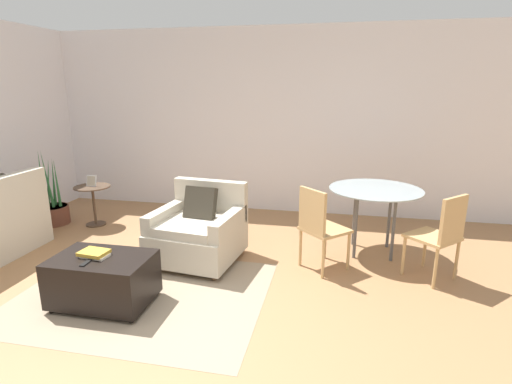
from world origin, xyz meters
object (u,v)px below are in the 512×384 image
ottoman (103,279)px  side_table (93,198)px  armchair (199,231)px  picture_frame (91,181)px  dining_chair_near_left (319,224)px  potted_plant (53,210)px  dining_chair_near_right (441,232)px  dining_table (375,197)px  book_stack (94,254)px  tv_remote_primary (87,262)px

ottoman → side_table: size_ratio=1.52×
armchair → side_table: (-1.84, 0.81, 0.06)m
picture_frame → dining_chair_near_left: bearing=-14.3°
potted_plant → dining_chair_near_right: (4.97, -0.73, 0.32)m
potted_plant → dining_table: size_ratio=1.02×
armchair → potted_plant: 2.57m
ottoman → dining_chair_near_left: (1.84, 1.09, 0.27)m
potted_plant → ottoman: bearing=-43.2°
armchair → dining_chair_near_left: (1.32, 0.01, 0.18)m
potted_plant → dining_chair_near_right: 5.03m
dining_chair_near_right → armchair: bearing=-179.8°
side_table → dining_chair_near_right: dining_chair_near_right is taller
armchair → picture_frame: size_ratio=6.33×
book_stack → dining_chair_near_left: (1.90, 1.09, 0.04)m
ottoman → side_table: (-1.32, 1.89, 0.15)m
ottoman → dining_chair_near_right: dining_chair_near_right is taller
book_stack → dining_table: size_ratio=0.26×
ottoman → dining_chair_near_left: size_ratio=0.95×
side_table → picture_frame: picture_frame is taller
dining_chair_near_left → potted_plant: bearing=169.0°
armchair → dining_chair_near_right: (2.51, 0.01, 0.18)m
book_stack → dining_table: 3.01m
potted_plant → side_table: potted_plant is taller
side_table → dining_chair_near_left: (3.16, -0.81, 0.12)m
ottoman → book_stack: size_ratio=3.20×
armchair → dining_chair_near_right: dining_chair_near_right is taller
potted_plant → side_table: 0.66m
armchair → book_stack: 1.23m
armchair → dining_table: (1.92, 0.60, 0.34)m
armchair → tv_remote_primary: bearing=-115.1°
picture_frame → dining_chair_near_left: size_ratio=0.17×
armchair → dining_chair_near_right: 2.52m
picture_frame → side_table: bearing=-90.0°
potted_plant → side_table: bearing=6.6°
armchair → picture_frame: bearing=156.1°
ottoman → picture_frame: 2.34m
potted_plant → dining_table: (4.37, -0.14, 0.48)m
potted_plant → side_table: (0.62, 0.07, 0.21)m
side_table → picture_frame: bearing=90.0°
armchair → potted_plant: bearing=163.2°
book_stack → ottoman: bearing=-3.0°
dining_chair_near_right → book_stack: bearing=-160.6°
armchair → picture_frame: armchair is taller
book_stack → armchair: bearing=61.8°
tv_remote_primary → picture_frame: bearing=122.1°
armchair → book_stack: size_ratio=3.70×
armchair → side_table: size_ratio=1.76×
book_stack → side_table: side_table is taller
ottoman → tv_remote_primary: (-0.05, -0.13, 0.21)m
picture_frame → dining_table: (3.75, -0.21, 0.04)m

